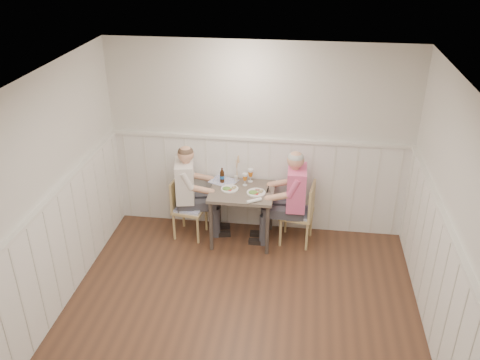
{
  "coord_description": "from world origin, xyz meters",
  "views": [
    {
      "loc": [
        0.58,
        -3.92,
        3.86
      ],
      "look_at": [
        -0.17,
        1.64,
        1.0
      ],
      "focal_mm": 38.0,
      "sensor_mm": 36.0,
      "label": 1
    }
  ],
  "objects_px": {
    "diner_cream": "(189,198)",
    "grass_vase": "(236,169)",
    "dining_table": "(242,197)",
    "chair_left": "(186,205)",
    "chair_right": "(301,211)",
    "beer_bottle": "(222,176)",
    "man_in_pink": "(292,205)"
  },
  "relations": [
    {
      "from": "dining_table",
      "to": "grass_vase",
      "type": "bearing_deg",
      "value": 115.34
    },
    {
      "from": "dining_table",
      "to": "man_in_pink",
      "type": "distance_m",
      "value": 0.66
    },
    {
      "from": "man_in_pink",
      "to": "beer_bottle",
      "type": "distance_m",
      "value": 1.0
    },
    {
      "from": "man_in_pink",
      "to": "grass_vase",
      "type": "height_order",
      "value": "man_in_pink"
    },
    {
      "from": "chair_right",
      "to": "man_in_pink",
      "type": "relative_size",
      "value": 0.64
    },
    {
      "from": "chair_left",
      "to": "chair_right",
      "type": "bearing_deg",
      "value": 0.82
    },
    {
      "from": "dining_table",
      "to": "chair_left",
      "type": "xyz_separation_m",
      "value": [
        -0.77,
        0.02,
        -0.19
      ]
    },
    {
      "from": "chair_right",
      "to": "man_in_pink",
      "type": "height_order",
      "value": "man_in_pink"
    },
    {
      "from": "diner_cream",
      "to": "grass_vase",
      "type": "xyz_separation_m",
      "value": [
        0.61,
        0.19,
        0.37
      ]
    },
    {
      "from": "dining_table",
      "to": "chair_left",
      "type": "distance_m",
      "value": 0.79
    },
    {
      "from": "diner_cream",
      "to": "beer_bottle",
      "type": "xyz_separation_m",
      "value": [
        0.43,
        0.14,
        0.29
      ]
    },
    {
      "from": "chair_right",
      "to": "beer_bottle",
      "type": "relative_size",
      "value": 4.06
    },
    {
      "from": "dining_table",
      "to": "man_in_pink",
      "type": "relative_size",
      "value": 0.61
    },
    {
      "from": "diner_cream",
      "to": "beer_bottle",
      "type": "bearing_deg",
      "value": 17.44
    },
    {
      "from": "dining_table",
      "to": "beer_bottle",
      "type": "xyz_separation_m",
      "value": [
        -0.29,
        0.18,
        0.2
      ]
    },
    {
      "from": "chair_right",
      "to": "diner_cream",
      "type": "xyz_separation_m",
      "value": [
        -1.5,
        0.0,
        0.09
      ]
    },
    {
      "from": "chair_left",
      "to": "beer_bottle",
      "type": "distance_m",
      "value": 0.63
    },
    {
      "from": "chair_right",
      "to": "man_in_pink",
      "type": "distance_m",
      "value": 0.15
    },
    {
      "from": "dining_table",
      "to": "man_in_pink",
      "type": "height_order",
      "value": "man_in_pink"
    },
    {
      "from": "chair_right",
      "to": "chair_left",
      "type": "relative_size",
      "value": 1.03
    },
    {
      "from": "grass_vase",
      "to": "dining_table",
      "type": "bearing_deg",
      "value": -64.66
    },
    {
      "from": "dining_table",
      "to": "beer_bottle",
      "type": "distance_m",
      "value": 0.4
    },
    {
      "from": "chair_right",
      "to": "grass_vase",
      "type": "distance_m",
      "value": 1.02
    },
    {
      "from": "chair_right",
      "to": "beer_bottle",
      "type": "xyz_separation_m",
      "value": [
        -1.07,
        0.14,
        0.37
      ]
    },
    {
      "from": "dining_table",
      "to": "chair_left",
      "type": "height_order",
      "value": "chair_left"
    },
    {
      "from": "dining_table",
      "to": "chair_right",
      "type": "relative_size",
      "value": 0.96
    },
    {
      "from": "beer_bottle",
      "to": "chair_right",
      "type": "bearing_deg",
      "value": -7.36
    },
    {
      "from": "dining_table",
      "to": "chair_left",
      "type": "bearing_deg",
      "value": 178.46
    },
    {
      "from": "chair_left",
      "to": "beer_bottle",
      "type": "height_order",
      "value": "beer_bottle"
    },
    {
      "from": "chair_left",
      "to": "grass_vase",
      "type": "relative_size",
      "value": 2.08
    },
    {
      "from": "man_in_pink",
      "to": "beer_bottle",
      "type": "height_order",
      "value": "man_in_pink"
    },
    {
      "from": "beer_bottle",
      "to": "chair_left",
      "type": "bearing_deg",
      "value": -161.34
    }
  ]
}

